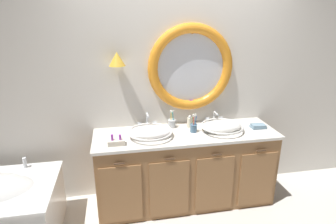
# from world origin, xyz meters

# --- Properties ---
(ground_plane) EXTENTS (14.00, 14.00, 0.00)m
(ground_plane) POSITION_xyz_m (0.00, 0.00, 0.00)
(ground_plane) COLOR silver
(back_wall_assembly) EXTENTS (6.40, 0.26, 2.60)m
(back_wall_assembly) POSITION_xyz_m (0.01, 0.58, 1.32)
(back_wall_assembly) COLOR silver
(back_wall_assembly) RESTS_ON ground_plane
(vanity_counter) EXTENTS (1.97, 0.63, 0.85)m
(vanity_counter) POSITION_xyz_m (0.02, 0.25, 0.43)
(vanity_counter) COLOR olive
(vanity_counter) RESTS_ON ground_plane
(sink_basin_left) EXTENTS (0.47, 0.47, 0.11)m
(sink_basin_left) POSITION_xyz_m (-0.37, 0.23, 0.91)
(sink_basin_left) COLOR white
(sink_basin_left) RESTS_ON vanity_counter
(sink_basin_right) EXTENTS (0.46, 0.46, 0.11)m
(sink_basin_right) POSITION_xyz_m (0.41, 0.23, 0.91)
(sink_basin_right) COLOR white
(sink_basin_right) RESTS_ON vanity_counter
(faucet_set_left) EXTENTS (0.22, 0.15, 0.18)m
(faucet_set_left) POSITION_xyz_m (-0.37, 0.46, 0.92)
(faucet_set_left) COLOR silver
(faucet_set_left) RESTS_ON vanity_counter
(faucet_set_right) EXTENTS (0.22, 0.14, 0.15)m
(faucet_set_right) POSITION_xyz_m (0.41, 0.47, 0.91)
(faucet_set_right) COLOR silver
(faucet_set_right) RESTS_ON vanity_counter
(toothbrush_holder_left) EXTENTS (0.09, 0.09, 0.20)m
(toothbrush_holder_left) POSITION_xyz_m (-0.10, 0.43, 0.90)
(toothbrush_holder_left) COLOR silver
(toothbrush_holder_left) RESTS_ON vanity_counter
(toothbrush_holder_right) EXTENTS (0.08, 0.08, 0.21)m
(toothbrush_holder_right) POSITION_xyz_m (0.10, 0.26, 0.91)
(toothbrush_holder_right) COLOR slate
(toothbrush_holder_right) RESTS_ON vanity_counter
(soap_dispenser) EXTENTS (0.06, 0.06, 0.14)m
(soap_dispenser) POSITION_xyz_m (0.09, 0.40, 0.91)
(soap_dispenser) COLOR #EFE5C6
(soap_dispenser) RESTS_ON vanity_counter
(folded_hand_towel) EXTENTS (0.16, 0.10, 0.04)m
(folded_hand_towel) POSITION_xyz_m (0.85, 0.23, 0.87)
(folded_hand_towel) COLOR #7593A8
(folded_hand_towel) RESTS_ON vanity_counter
(toiletry_basket) EXTENTS (0.17, 0.08, 0.11)m
(toiletry_basket) POSITION_xyz_m (-0.72, 0.09, 0.88)
(toiletry_basket) COLOR beige
(toiletry_basket) RESTS_ON vanity_counter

